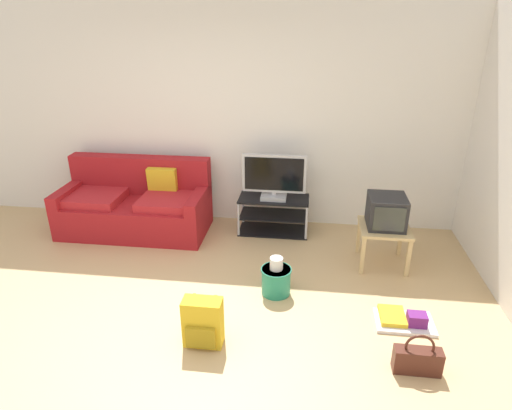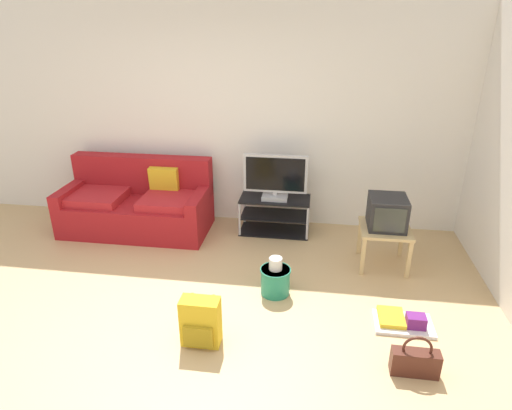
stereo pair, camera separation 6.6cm
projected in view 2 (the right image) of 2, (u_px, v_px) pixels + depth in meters
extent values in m
cube|color=tan|center=(159.00, 336.00, 3.69)|extent=(9.00, 9.80, 0.02)
cube|color=silver|center=(217.00, 116.00, 5.38)|extent=(9.00, 0.10, 2.70)
cube|color=maroon|center=(137.00, 215.00, 5.44)|extent=(1.78, 0.82, 0.40)
cube|color=maroon|center=(143.00, 174.00, 5.55)|extent=(1.78, 0.20, 0.48)
cube|color=maroon|center=(72.00, 191.00, 5.43)|extent=(0.14, 0.82, 0.16)
cube|color=maroon|center=(200.00, 198.00, 5.22)|extent=(0.14, 0.82, 0.16)
cube|color=#AF2026|center=(95.00, 197.00, 5.35)|extent=(0.71, 0.58, 0.10)
cube|color=#AF2026|center=(172.00, 201.00, 5.22)|extent=(0.71, 0.58, 0.10)
cube|color=gold|center=(165.00, 181.00, 5.41)|extent=(0.36, 0.15, 0.37)
cube|color=black|center=(275.00, 199.00, 5.31)|extent=(0.85, 0.41, 0.02)
cube|color=black|center=(275.00, 215.00, 5.39)|extent=(0.81, 0.39, 0.02)
cube|color=black|center=(274.00, 230.00, 5.48)|extent=(0.85, 0.41, 0.02)
cylinder|color=#B7B7BC|center=(239.00, 219.00, 5.27)|extent=(0.03, 0.03, 0.45)
cylinder|color=#B7B7BC|center=(307.00, 224.00, 5.17)|extent=(0.03, 0.03, 0.45)
cylinder|color=#B7B7BC|center=(245.00, 207.00, 5.62)|extent=(0.03, 0.03, 0.45)
cylinder|color=#B7B7BC|center=(308.00, 211.00, 5.51)|extent=(0.03, 0.03, 0.45)
cube|color=#B2B2B7|center=(275.00, 197.00, 5.28)|extent=(0.31, 0.22, 0.05)
cube|color=#B2B2B7|center=(275.00, 193.00, 5.26)|extent=(0.05, 0.04, 0.04)
cube|color=#B2B2B7|center=(275.00, 174.00, 5.16)|extent=(0.76, 0.04, 0.46)
cube|color=black|center=(275.00, 174.00, 5.14)|extent=(0.70, 0.01, 0.40)
cube|color=tan|center=(385.00, 229.00, 4.57)|extent=(0.52, 0.52, 0.03)
cube|color=tan|center=(363.00, 257.00, 4.49)|extent=(0.04, 0.04, 0.42)
cube|color=tan|center=(409.00, 260.00, 4.43)|extent=(0.04, 0.04, 0.42)
cube|color=tan|center=(359.00, 236.00, 4.90)|extent=(0.04, 0.04, 0.42)
cube|color=tan|center=(402.00, 239.00, 4.84)|extent=(0.04, 0.04, 0.42)
cube|color=#232326|center=(387.00, 212.00, 4.52)|extent=(0.38, 0.39, 0.33)
cube|color=#333833|center=(390.00, 220.00, 4.34)|extent=(0.31, 0.01, 0.26)
cube|color=gold|center=(201.00, 321.00, 3.53)|extent=(0.32, 0.16, 0.42)
cube|color=#A4851A|center=(198.00, 337.00, 3.47)|extent=(0.24, 0.04, 0.18)
cylinder|color=#A4851A|center=(193.00, 311.00, 3.62)|extent=(0.04, 0.04, 0.33)
cylinder|color=#A4851A|center=(214.00, 313.00, 3.60)|extent=(0.04, 0.04, 0.33)
cube|color=#4C2319|center=(415.00, 363.00, 3.25)|extent=(0.35, 0.11, 0.21)
torus|color=#4C2319|center=(417.00, 349.00, 3.20)|extent=(0.22, 0.02, 0.22)
cylinder|color=#238466|center=(275.00, 281.00, 4.20)|extent=(0.28, 0.28, 0.27)
cylinder|color=#238466|center=(275.00, 270.00, 4.15)|extent=(0.29, 0.29, 0.02)
cylinder|color=white|center=(276.00, 265.00, 4.13)|extent=(0.12, 0.12, 0.14)
cube|color=silver|center=(403.00, 324.00, 3.80)|extent=(0.50, 0.32, 0.03)
cube|color=#661E70|center=(416.00, 321.00, 3.73)|extent=(0.16, 0.12, 0.11)
cube|color=gold|center=(391.00, 317.00, 3.83)|extent=(0.22, 0.28, 0.04)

